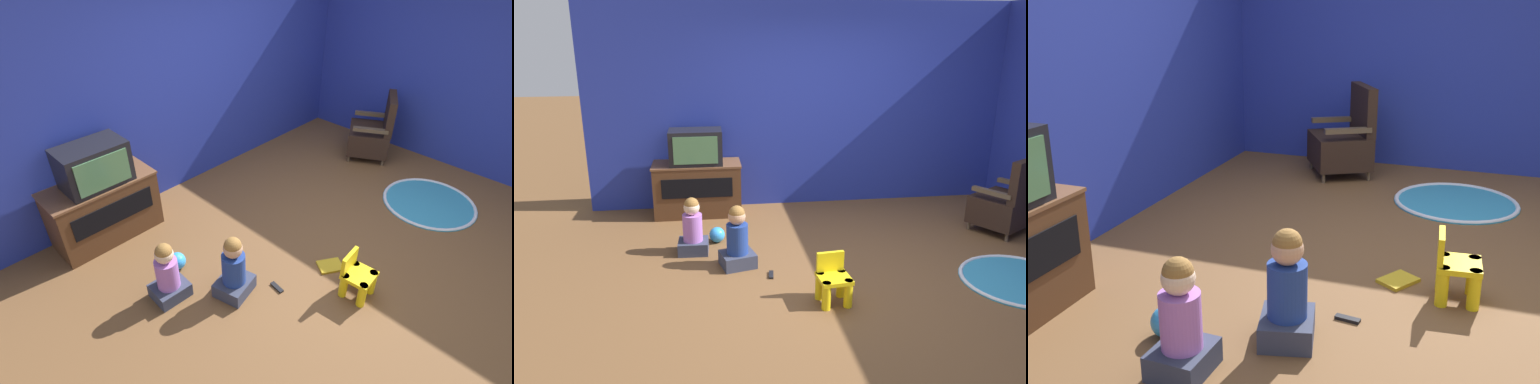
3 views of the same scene
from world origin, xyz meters
The scene contains 13 objects.
ground_plane centered at (0.00, 0.00, 0.00)m, with size 30.00×30.00×0.00m, color brown.
wall_back centered at (-0.15, 2.16, 1.33)m, with size 5.70×0.12×2.66m.
wall_right centered at (2.64, -0.39, 1.33)m, with size 0.12×5.22×2.66m.
tv_cabinet centered at (-1.60, 1.83, 0.35)m, with size 1.12×0.51×0.68m.
television centered at (-1.60, 1.81, 0.90)m, with size 0.66×0.42×0.43m.
black_armchair centered at (2.02, 0.73, 0.35)m, with size 0.83×0.80×0.93m.
yellow_kid_chair centered at (-0.42, -0.59, 0.19)m, with size 0.30×0.29×0.43m.
play_mat centered at (1.46, -0.46, 0.01)m, with size 1.11×1.11×0.04m.
child_watching_left centered at (-1.65, 0.61, 0.27)m, with size 0.33×0.29×0.62m.
child_watching_center centered at (-1.20, 0.22, 0.28)m, with size 0.39×0.36×0.65m.
toy_ball centered at (-1.39, 0.86, 0.09)m, with size 0.18×0.18×0.18m.
book centered at (-0.30, -0.23, 0.01)m, with size 0.30×0.28×0.02m.
remote_control centered at (-0.89, -0.04, 0.01)m, with size 0.06×0.15×0.02m.
Camera 1 is at (-2.90, -1.73, 2.91)m, focal length 28.00 mm.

